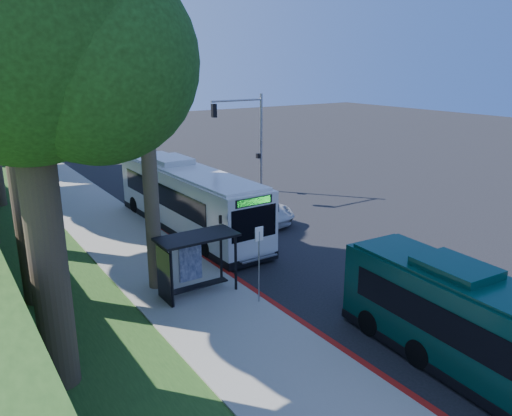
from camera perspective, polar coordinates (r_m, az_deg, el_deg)
ground at (r=26.48m, az=4.06°, el=-3.80°), size 140.00×140.00×0.00m
sidewalk at (r=23.05m, az=-10.64°, el=-7.03°), size 4.50×70.00×0.12m
red_curb at (r=20.77m, az=-0.28°, el=-9.42°), size 0.25×30.00×0.13m
grass_verge at (r=26.37m, az=-26.55°, el=-5.58°), size 8.00×70.00×0.06m
bus_shelter at (r=19.98m, az=-7.54°, el=-5.19°), size 3.20×1.51×2.55m
stop_sign_pole at (r=19.00m, az=0.35°, el=-5.31°), size 0.35×0.06×3.17m
traffic_signal_pole at (r=35.55m, az=-0.79°, el=8.76°), size 4.10×0.30×7.00m
tree_6 at (r=13.87m, az=-25.00°, el=17.48°), size 7.56×7.20×13.74m
white_bus at (r=27.90m, az=-7.85°, el=1.18°), size 3.02×12.97×3.85m
teal_bus at (r=16.03m, az=26.17°, el=-13.30°), size 2.98×11.13×3.28m
pickup at (r=29.68m, az=-0.60°, el=0.10°), size 3.48×6.11×1.61m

